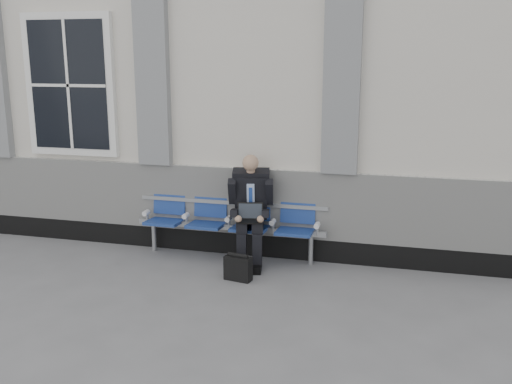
# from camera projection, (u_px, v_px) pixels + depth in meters

# --- Properties ---
(station_building) EXTENTS (14.40, 4.40, 4.49)m
(station_building) POSITION_uv_depth(u_px,v_px,m) (116.00, 81.00, 9.89)
(station_building) COLOR beige
(station_building) RESTS_ON ground
(bench) EXTENTS (2.60, 0.47, 0.91)m
(bench) POSITION_uv_depth(u_px,v_px,m) (230.00, 217.00, 7.59)
(bench) COLOR #9EA0A3
(bench) RESTS_ON ground
(businessman) EXTENTS (0.62, 0.83, 1.43)m
(businessman) POSITION_uv_depth(u_px,v_px,m) (251.00, 205.00, 7.33)
(businessman) COLOR black
(businessman) RESTS_ON ground
(briefcase) EXTENTS (0.35, 0.20, 0.34)m
(briefcase) POSITION_uv_depth(u_px,v_px,m) (238.00, 268.00, 6.86)
(briefcase) COLOR black
(briefcase) RESTS_ON ground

